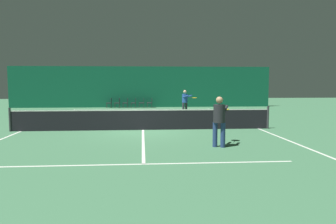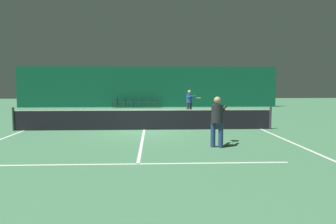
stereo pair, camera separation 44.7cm
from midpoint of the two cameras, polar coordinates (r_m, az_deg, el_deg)
name	(u,v)px [view 1 (the left image)]	position (r m, az deg, el deg)	size (l,w,h in m)	color
ground_plane	(143,130)	(15.26, -5.22, -3.13)	(60.00, 60.00, 0.00)	#3D704C
backdrop_curtain	(142,87)	(29.17, -4.92, 4.38)	(23.00, 0.12, 3.60)	#0F5138
court_line_baseline_far	(143,109)	(27.09, -4.93, 0.51)	(11.00, 0.10, 0.00)	silver
court_line_service_far	(143,116)	(21.61, -5.02, -0.68)	(8.25, 0.10, 0.00)	silver
court_line_service_near	(144,164)	(8.98, -5.71, -9.02)	(8.25, 0.10, 0.00)	silver
court_line_sideline_left	(21,131)	(16.29, -24.98, -3.06)	(0.10, 23.80, 0.00)	silver
court_line_sideline_right	(258,129)	(16.16, 14.70, -2.81)	(0.10, 23.80, 0.00)	silver
court_line_centre	(143,130)	(15.26, -5.22, -3.12)	(0.10, 12.80, 0.00)	silver
tennis_net	(143,119)	(15.20, -5.24, -1.23)	(12.00, 0.10, 1.07)	black
player_near	(219,118)	(11.21, 7.82, -1.00)	(0.91, 1.40, 1.72)	navy
player_far	(185,100)	(22.49, 2.45, 2.05)	(1.03, 1.33, 1.67)	#2D2D38
courtside_chair_0	(110,102)	(28.83, -10.54, 1.68)	(0.44, 0.44, 0.84)	#2D2D2D
courtside_chair_1	(118,102)	(28.76, -9.14, 1.70)	(0.44, 0.44, 0.84)	#2D2D2D
courtside_chair_2	(126,102)	(28.71, -7.74, 1.71)	(0.44, 0.44, 0.84)	#2D2D2D
courtside_chair_3	(134,102)	(28.68, -6.34, 1.72)	(0.44, 0.44, 0.84)	#2D2D2D
courtside_chair_4	(142,102)	(28.67, -4.93, 1.73)	(0.44, 0.44, 0.84)	#2D2D2D
courtside_chair_5	(150,102)	(28.67, -3.52, 1.74)	(0.44, 0.44, 0.84)	#2D2D2D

